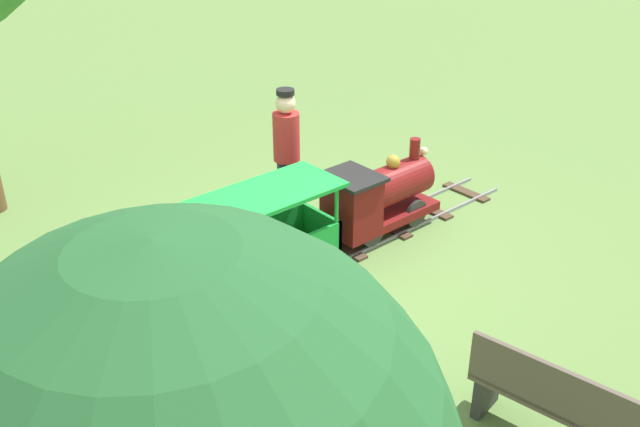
# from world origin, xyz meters

# --- Properties ---
(ground_plane) EXTENTS (60.00, 60.00, 0.00)m
(ground_plane) POSITION_xyz_m (0.00, 0.00, 0.00)
(ground_plane) COLOR #608442
(track) EXTENTS (0.66, 5.70, 0.04)m
(track) POSITION_xyz_m (0.00, 0.20, 0.02)
(track) COLOR gray
(track) RESTS_ON ground_plane
(locomotive) EXTENTS (0.62, 1.45, 0.97)m
(locomotive) POSITION_xyz_m (0.00, 1.07, 0.49)
(locomotive) COLOR maroon
(locomotive) RESTS_ON ground_plane
(passenger_car) EXTENTS (0.72, 2.00, 0.97)m
(passenger_car) POSITION_xyz_m (0.00, -0.70, 0.43)
(passenger_car) COLOR #3F3F3F
(passenger_car) RESTS_ON ground_plane
(conductor_person) EXTENTS (0.30, 0.30, 1.62)m
(conductor_person) POSITION_xyz_m (-0.88, 0.49, 0.96)
(conductor_person) COLOR #282D47
(conductor_person) RESTS_ON ground_plane
(park_bench) EXTENTS (1.35, 0.61, 0.82)m
(park_bench) POSITION_xyz_m (3.14, -0.24, 0.42)
(park_bench) COLOR brown
(park_bench) RESTS_ON ground_plane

